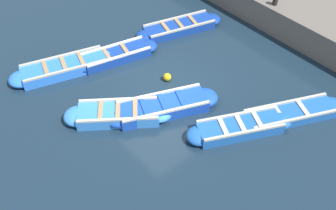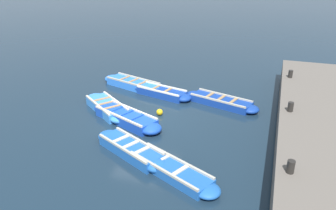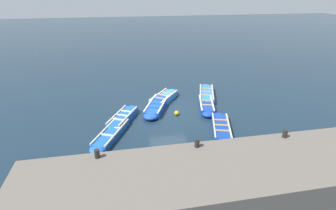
{
  "view_description": "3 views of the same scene",
  "coord_description": "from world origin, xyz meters",
  "px_view_note": "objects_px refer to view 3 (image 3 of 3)",
  "views": [
    {
      "loc": [
        6.04,
        7.38,
        9.07
      ],
      "look_at": [
        0.34,
        0.75,
        0.17
      ],
      "focal_mm": 42.0,
      "sensor_mm": 36.0,
      "label": 1
    },
    {
      "loc": [
        -4.96,
        11.51,
        6.04
      ],
      "look_at": [
        -0.73,
        -0.86,
        0.27
      ],
      "focal_mm": 35.0,
      "sensor_mm": 36.0,
      "label": 2
    },
    {
      "loc": [
        -14.28,
        2.85,
        6.97
      ],
      "look_at": [
        0.57,
        -0.0,
        0.21
      ],
      "focal_mm": 28.0,
      "sensor_mm": 36.0,
      "label": 3
    }
  ],
  "objects_px": {
    "bollard_mid_north": "(197,143)",
    "buoy_orange_near": "(177,113)",
    "boat_inner_gap": "(157,106)",
    "boat_end_of_row": "(123,118)",
    "boat_broadside": "(111,134)",
    "buoy_yellow_far": "(219,120)",
    "boat_near_quay": "(206,94)",
    "bollard_mid_south": "(97,154)",
    "bollard_north": "(285,134)",
    "boat_mid_row": "(221,128)",
    "boat_tucked": "(164,98)",
    "boat_drifting": "(206,105)"
  },
  "relations": [
    {
      "from": "boat_end_of_row",
      "to": "boat_mid_row",
      "type": "bearing_deg",
      "value": -112.64
    },
    {
      "from": "boat_drifting",
      "to": "boat_end_of_row",
      "type": "height_order",
      "value": "boat_end_of_row"
    },
    {
      "from": "boat_near_quay",
      "to": "buoy_yellow_far",
      "type": "distance_m",
      "value": 3.75
    },
    {
      "from": "boat_end_of_row",
      "to": "bollard_mid_north",
      "type": "height_order",
      "value": "bollard_mid_north"
    },
    {
      "from": "boat_end_of_row",
      "to": "bollard_north",
      "type": "xyz_separation_m",
      "value": [
        -4.99,
        -6.81,
        1.08
      ]
    },
    {
      "from": "boat_broadside",
      "to": "buoy_yellow_far",
      "type": "xyz_separation_m",
      "value": [
        0.48,
        -6.0,
        -0.02
      ]
    },
    {
      "from": "boat_end_of_row",
      "to": "bollard_mid_north",
      "type": "bearing_deg",
      "value": -149.97
    },
    {
      "from": "boat_end_of_row",
      "to": "boat_broadside",
      "type": "relative_size",
      "value": 0.91
    },
    {
      "from": "boat_tucked",
      "to": "boat_mid_row",
      "type": "height_order",
      "value": "boat_tucked"
    },
    {
      "from": "boat_drifting",
      "to": "bollard_north",
      "type": "height_order",
      "value": "bollard_north"
    },
    {
      "from": "bollard_mid_north",
      "to": "buoy_orange_near",
      "type": "relative_size",
      "value": 1.27
    },
    {
      "from": "boat_near_quay",
      "to": "boat_end_of_row",
      "type": "relative_size",
      "value": 1.17
    },
    {
      "from": "boat_broadside",
      "to": "buoy_orange_near",
      "type": "bearing_deg",
      "value": -65.38
    },
    {
      "from": "boat_inner_gap",
      "to": "boat_mid_row",
      "type": "height_order",
      "value": "boat_inner_gap"
    },
    {
      "from": "boat_near_quay",
      "to": "bollard_north",
      "type": "bearing_deg",
      "value": -173.01
    },
    {
      "from": "boat_mid_row",
      "to": "boat_broadside",
      "type": "bearing_deg",
      "value": 84.91
    },
    {
      "from": "boat_near_quay",
      "to": "boat_tucked",
      "type": "xyz_separation_m",
      "value": [
        -0.13,
        3.05,
        0.0
      ]
    },
    {
      "from": "boat_end_of_row",
      "to": "bollard_mid_north",
      "type": "relative_size",
      "value": 9.5
    },
    {
      "from": "boat_drifting",
      "to": "boat_tucked",
      "type": "bearing_deg",
      "value": 55.96
    },
    {
      "from": "bollard_mid_north",
      "to": "buoy_orange_near",
      "type": "bearing_deg",
      "value": -3.54
    },
    {
      "from": "boat_tucked",
      "to": "bollard_north",
      "type": "bearing_deg",
      "value": -151.86
    },
    {
      "from": "bollard_north",
      "to": "bollard_mid_south",
      "type": "bearing_deg",
      "value": 90.0
    },
    {
      "from": "bollard_north",
      "to": "boat_drifting",
      "type": "bearing_deg",
      "value": 14.82
    },
    {
      "from": "boat_drifting",
      "to": "boat_mid_row",
      "type": "xyz_separation_m",
      "value": [
        -2.93,
        0.16,
        -0.01
      ]
    },
    {
      "from": "boat_mid_row",
      "to": "bollard_north",
      "type": "xyz_separation_m",
      "value": [
        -2.85,
        -1.69,
        1.1
      ]
    },
    {
      "from": "buoy_yellow_far",
      "to": "boat_near_quay",
      "type": "bearing_deg",
      "value": -7.87
    },
    {
      "from": "bollard_north",
      "to": "buoy_yellow_far",
      "type": "distance_m",
      "value": 4.26
    },
    {
      "from": "bollard_north",
      "to": "boat_mid_row",
      "type": "bearing_deg",
      "value": 30.62
    },
    {
      "from": "boat_near_quay",
      "to": "boat_inner_gap",
      "type": "bearing_deg",
      "value": 110.15
    },
    {
      "from": "boat_inner_gap",
      "to": "boat_broadside",
      "type": "relative_size",
      "value": 1.02
    },
    {
      "from": "boat_end_of_row",
      "to": "buoy_yellow_far",
      "type": "bearing_deg",
      "value": -101.98
    },
    {
      "from": "bollard_mid_south",
      "to": "buoy_orange_near",
      "type": "xyz_separation_m",
      "value": [
        5.12,
        -4.24,
        -1.12
      ]
    },
    {
      "from": "bollard_mid_north",
      "to": "bollard_mid_south",
      "type": "distance_m",
      "value": 3.92
    },
    {
      "from": "boat_drifting",
      "to": "bollard_mid_north",
      "type": "distance_m",
      "value": 6.35
    },
    {
      "from": "boat_inner_gap",
      "to": "boat_end_of_row",
      "type": "xyz_separation_m",
      "value": [
        -1.21,
        2.16,
        -0.01
      ]
    },
    {
      "from": "buoy_orange_near",
      "to": "boat_tucked",
      "type": "bearing_deg",
      "value": 9.08
    },
    {
      "from": "boat_end_of_row",
      "to": "boat_mid_row",
      "type": "height_order",
      "value": "boat_end_of_row"
    },
    {
      "from": "bollard_north",
      "to": "buoy_yellow_far",
      "type": "xyz_separation_m",
      "value": [
        3.85,
        1.44,
        -1.13
      ]
    },
    {
      "from": "bollard_mid_south",
      "to": "bollard_mid_north",
      "type": "bearing_deg",
      "value": -90.0
    },
    {
      "from": "boat_mid_row",
      "to": "boat_near_quay",
      "type": "bearing_deg",
      "value": -9.16
    },
    {
      "from": "boat_near_quay",
      "to": "bollard_mid_south",
      "type": "distance_m",
      "value": 10.31
    },
    {
      "from": "bollard_mid_north",
      "to": "boat_near_quay",
      "type": "bearing_deg",
      "value": -21.61
    },
    {
      "from": "boat_inner_gap",
      "to": "bollard_north",
      "type": "relative_size",
      "value": 10.67
    },
    {
      "from": "boat_inner_gap",
      "to": "boat_near_quay",
      "type": "height_order",
      "value": "boat_inner_gap"
    },
    {
      "from": "boat_inner_gap",
      "to": "bollard_mid_south",
      "type": "height_order",
      "value": "bollard_mid_south"
    },
    {
      "from": "boat_inner_gap",
      "to": "boat_end_of_row",
      "type": "relative_size",
      "value": 1.12
    },
    {
      "from": "boat_broadside",
      "to": "buoy_orange_near",
      "type": "relative_size",
      "value": 13.19
    },
    {
      "from": "boat_end_of_row",
      "to": "bollard_mid_south",
      "type": "relative_size",
      "value": 9.5
    },
    {
      "from": "boat_broadside",
      "to": "buoy_orange_near",
      "type": "height_order",
      "value": "boat_broadside"
    },
    {
      "from": "boat_near_quay",
      "to": "boat_broadside",
      "type": "distance_m",
      "value": 7.75
    }
  ]
}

